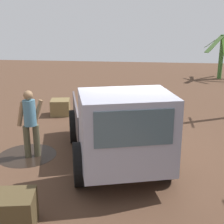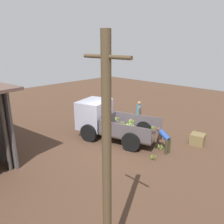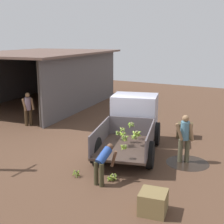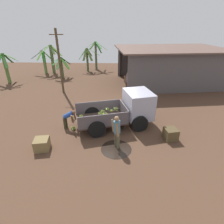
% 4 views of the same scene
% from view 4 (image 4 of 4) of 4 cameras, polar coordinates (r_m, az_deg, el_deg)
% --- Properties ---
extents(ground, '(36.00, 36.00, 0.00)m').
position_cam_4_polar(ground, '(10.84, -0.21, -3.14)').
color(ground, '#4F3526').
extents(mud_patch_0, '(1.49, 1.49, 0.01)m').
position_cam_4_polar(mud_patch_0, '(8.64, 1.38, -11.96)').
color(mud_patch_0, black).
rests_on(mud_patch_0, ground).
extents(cargo_truck, '(4.62, 2.96, 1.99)m').
position_cam_4_polar(cargo_truck, '(10.23, 6.02, 1.43)').
color(cargo_truck, '#382A23').
rests_on(cargo_truck, ground).
extents(warehouse_shed, '(10.90, 8.25, 3.40)m').
position_cam_4_polar(warehouse_shed, '(18.72, 19.80, 16.39)').
color(warehouse_shed, '#534D4E').
rests_on(warehouse_shed, ground).
extents(utility_pole, '(1.11, 0.18, 5.14)m').
position_cam_4_polar(utility_pole, '(15.41, -16.72, 15.37)').
color(utility_pole, '#4E3D28').
rests_on(utility_pole, ground).
extents(banana_palm_1, '(2.55, 2.71, 3.29)m').
position_cam_4_polar(banana_palm_1, '(22.66, -18.93, 16.15)').
color(banana_palm_1, '#57683E').
rests_on(banana_palm_1, ground).
extents(banana_palm_2, '(2.56, 2.30, 2.82)m').
position_cam_4_polar(banana_palm_2, '(22.77, -8.03, 16.86)').
color(banana_palm_2, '#4B5F38').
rests_on(banana_palm_2, ground).
extents(banana_palm_3, '(2.63, 2.18, 2.71)m').
position_cam_4_polar(banana_palm_3, '(22.81, -21.20, 15.08)').
color(banana_palm_3, olive).
rests_on(banana_palm_3, ground).
extents(banana_palm_4, '(2.50, 2.67, 2.91)m').
position_cam_4_polar(banana_palm_4, '(20.75, -31.36, 12.44)').
color(banana_palm_4, '#567B38').
rests_on(banana_palm_4, ground).
extents(banana_palm_5, '(2.13, 2.46, 2.26)m').
position_cam_4_polar(banana_palm_5, '(20.41, -16.12, 14.14)').
color(banana_palm_5, '#556F3E').
rests_on(banana_palm_5, ground).
extents(banana_palm_6, '(2.57, 2.42, 3.45)m').
position_cam_4_polar(banana_palm_6, '(23.82, -5.23, 18.20)').
color(banana_palm_6, '#4F5D41').
rests_on(banana_palm_6, ground).
extents(person_foreground_visitor, '(0.52, 0.64, 1.71)m').
position_cam_4_polar(person_foreground_visitor, '(8.21, 1.57, -6.13)').
color(person_foreground_visitor, brown).
rests_on(person_foreground_visitor, ground).
extents(person_worker_loading, '(0.76, 0.61, 1.15)m').
position_cam_4_polar(person_worker_loading, '(10.14, -14.05, -1.77)').
color(person_worker_loading, '#36321F').
rests_on(person_worker_loading, ground).
extents(person_bystander_near_shed, '(0.59, 0.50, 1.67)m').
position_cam_4_polar(person_bystander_near_shed, '(15.64, 5.15, 10.06)').
color(person_bystander_near_shed, '#402F1C').
rests_on(person_bystander_near_shed, ground).
extents(banana_bunch_on_ground_0, '(0.28, 0.28, 0.21)m').
position_cam_4_polar(banana_bunch_on_ground_0, '(10.20, -12.38, -5.18)').
color(banana_bunch_on_ground_0, '#4B4431').
rests_on(banana_bunch_on_ground_0, ground).
extents(banana_bunch_on_ground_1, '(0.19, 0.19, 0.17)m').
position_cam_4_polar(banana_bunch_on_ground_1, '(10.29, -12.81, -5.03)').
color(banana_bunch_on_ground_1, brown).
rests_on(banana_bunch_on_ground_1, ground).
extents(banana_bunch_on_ground_2, '(0.25, 0.24, 0.21)m').
position_cam_4_polar(banana_bunch_on_ground_2, '(11.23, -12.78, -1.99)').
color(banana_bunch_on_ground_2, brown).
rests_on(banana_bunch_on_ground_2, ground).
extents(wooden_crate_0, '(0.77, 0.77, 0.56)m').
position_cam_4_polar(wooden_crate_0, '(9.11, -21.91, -9.70)').
color(wooden_crate_0, brown).
rests_on(wooden_crate_0, ground).
extents(wooden_crate_1, '(0.74, 0.74, 0.62)m').
position_cam_4_polar(wooden_crate_1, '(9.61, 18.58, -6.85)').
color(wooden_crate_1, '#4C3E24').
rests_on(wooden_crate_1, ground).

